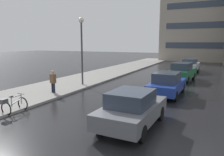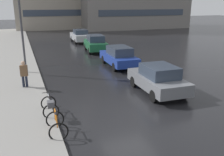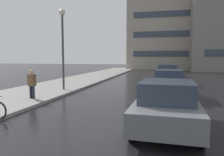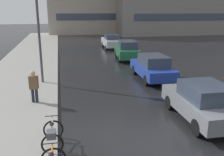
# 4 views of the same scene
# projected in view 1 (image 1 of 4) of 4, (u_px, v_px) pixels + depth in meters

# --- Properties ---
(ground_plane) EXTENTS (140.00, 140.00, 0.00)m
(ground_plane) POSITION_uv_depth(u_px,v_px,m) (71.00, 128.00, 9.21)
(ground_plane) COLOR black
(sidewalk_kerb) EXTENTS (4.80, 60.00, 0.14)m
(sidewalk_kerb) POSITION_uv_depth(u_px,v_px,m) (82.00, 80.00, 20.66)
(sidewalk_kerb) COLOR gray
(sidewalk_kerb) RESTS_ON ground
(bicycle_second) EXTENTS (0.72, 1.33, 0.93)m
(bicycle_second) POSITION_uv_depth(u_px,v_px,m) (12.00, 104.00, 10.94)
(bicycle_second) COLOR black
(bicycle_second) RESTS_ON ground
(car_grey) EXTENTS (2.05, 4.16, 1.58)m
(car_grey) POSITION_uv_depth(u_px,v_px,m) (132.00, 108.00, 9.22)
(car_grey) COLOR slate
(car_grey) RESTS_ON ground
(car_blue) EXTENTS (1.93, 4.41, 1.59)m
(car_blue) POSITION_uv_depth(u_px,v_px,m) (167.00, 84.00, 14.74)
(car_blue) COLOR navy
(car_blue) RESTS_ON ground
(car_green) EXTENTS (2.25, 4.24, 1.70)m
(car_green) POSITION_uv_depth(u_px,v_px,m) (182.00, 72.00, 20.53)
(car_green) COLOR #1E6038
(car_green) RESTS_ON ground
(car_silver) EXTENTS (1.96, 4.34, 1.60)m
(car_silver) POSITION_uv_depth(u_px,v_px,m) (190.00, 65.00, 26.48)
(car_silver) COLOR #B2B5BA
(car_silver) RESTS_ON ground
(pedestrian) EXTENTS (0.44, 0.31, 1.68)m
(pedestrian) POSITION_uv_depth(u_px,v_px,m) (53.00, 81.00, 14.94)
(pedestrian) COLOR #1E2333
(pedestrian) RESTS_ON ground
(streetlamp) EXTENTS (0.42, 0.42, 5.52)m
(streetlamp) POSITION_uv_depth(u_px,v_px,m) (82.00, 40.00, 17.46)
(streetlamp) COLOR #424247
(streetlamp) RESTS_ON ground
(building_facade_main) EXTENTS (15.01, 7.26, 16.93)m
(building_facade_main) POSITION_uv_depth(u_px,v_px,m) (203.00, 17.00, 42.15)
(building_facade_main) COLOR #9E9384
(building_facade_main) RESTS_ON ground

